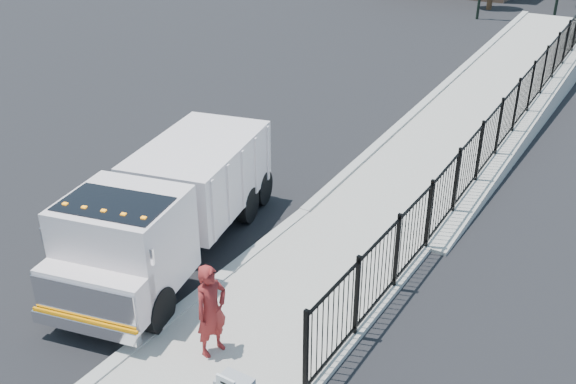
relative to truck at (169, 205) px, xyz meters
The scene contains 8 objects.
ground 2.25m from the truck, 13.36° to the right, with size 120.00×120.00×0.00m, color black.
sidewalk 4.53m from the truck, 33.75° to the right, with size 3.55×12.00×0.12m, color #9E998E.
curb 3.22m from the truck, 55.31° to the right, with size 0.30×12.00×0.16m, color #ADAAA3.
ramp 16.12m from the truck, 76.38° to the left, with size 3.95×24.00×1.70m, color #9E998E.
iron_fence 12.73m from the truck, 65.84° to the left, with size 0.10×28.00×1.80m, color black.
truck is the anchor object (origin of this frame).
worker 3.91m from the truck, 37.35° to the right, with size 0.71×0.47×1.95m, color maroon.
arrow_sign 6.28m from the truck, 40.71° to the right, with size 0.35×0.04×0.22m, color white.
Camera 1 is at (7.92, -9.61, 8.60)m, focal length 40.00 mm.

